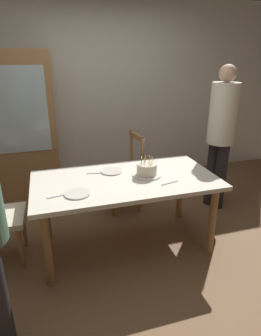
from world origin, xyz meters
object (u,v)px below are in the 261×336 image
at_px(birthday_cake, 147,170).
at_px(chair_spindle_back, 124,174).
at_px(person_guest, 221,131).
at_px(china_cabinet, 12,127).
at_px(dining_table, 125,187).
at_px(plate_far_side, 112,171).
at_px(plate_near_celebrant, 77,194).

bearing_deg(birthday_cake, chair_spindle_back, 91.59).
height_order(person_guest, china_cabinet, china_cabinet).
distance_m(person_guest, china_cabinet, 2.64).
bearing_deg(person_guest, chair_spindle_back, 165.89).
bearing_deg(person_guest, china_cabinet, 156.07).
distance_m(dining_table, birthday_cake, 0.26).
xyz_separation_m(person_guest, china_cabinet, (-2.41, 1.07, -0.04)).
relative_size(dining_table, chair_spindle_back, 1.81).
bearing_deg(plate_far_side, birthday_cake, -32.09).
distance_m(plate_far_side, person_guest, 1.45).
bearing_deg(plate_near_celebrant, birthday_cake, 17.26).
xyz_separation_m(dining_table, plate_far_side, (-0.09, 0.20, 0.09)).
distance_m(birthday_cake, plate_far_side, 0.36).
bearing_deg(chair_spindle_back, birthday_cake, -88.41).
relative_size(plate_near_celebrant, chair_spindle_back, 0.23).
bearing_deg(plate_far_side, plate_near_celebrant, -133.81).
bearing_deg(chair_spindle_back, china_cabinet, 148.54).
bearing_deg(china_cabinet, plate_near_celebrant, -70.61).
height_order(birthday_cake, person_guest, person_guest).
bearing_deg(dining_table, chair_spindle_back, 75.81).
bearing_deg(birthday_cake, dining_table, -176.72).
relative_size(birthday_cake, china_cabinet, 0.15).
height_order(plate_near_celebrant, plate_far_side, same).
bearing_deg(china_cabinet, birthday_cake, -49.76).
height_order(plate_near_celebrant, person_guest, person_guest).
bearing_deg(plate_near_celebrant, chair_spindle_back, 55.53).
relative_size(dining_table, china_cabinet, 0.90).
height_order(chair_spindle_back, person_guest, person_guest).
bearing_deg(plate_near_celebrant, china_cabinet, 109.39).
bearing_deg(dining_table, plate_far_side, 113.09).
height_order(dining_table, china_cabinet, china_cabinet).
xyz_separation_m(plate_far_side, chair_spindle_back, (0.28, 0.57, -0.29)).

